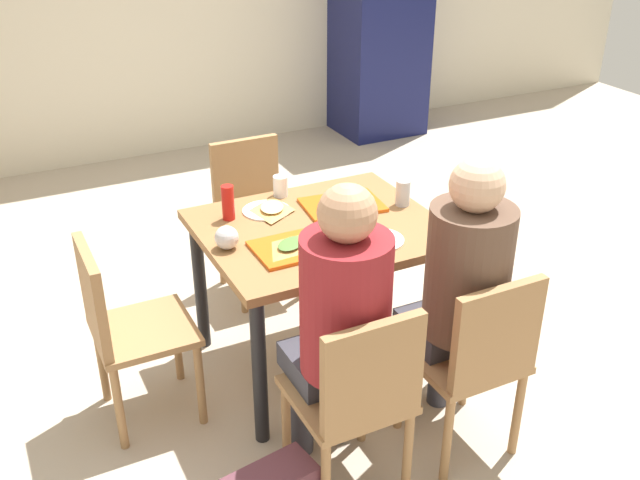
{
  "coord_description": "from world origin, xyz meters",
  "views": [
    {
      "loc": [
        -1.29,
        -2.58,
        2.16
      ],
      "look_at": [
        0.0,
        0.0,
        0.66
      ],
      "focal_mm": 40.98,
      "sensor_mm": 36.0,
      "label": 1
    }
  ],
  "objects_px": {
    "main_table": "(320,245)",
    "plastic_cup_b": "(367,250)",
    "chair_near_left": "(358,394)",
    "paper_plate_center": "(266,210)",
    "chair_far_side": "(253,206)",
    "drink_fridge": "(380,22)",
    "person_in_brown_jacket": "(461,282)",
    "tray_red_near": "(297,247)",
    "soda_can": "(403,193)",
    "foil_bundle": "(227,238)",
    "paper_plate_near_edge": "(378,240)",
    "plastic_cup_a": "(280,186)",
    "pizza_slice_c": "(272,208)",
    "chair_left_end": "(122,322)",
    "person_in_red": "(340,316)",
    "condiment_bottle": "(228,203)",
    "tray_red_far": "(342,205)",
    "pizza_slice_a": "(291,245)",
    "pizza_slice_b": "(340,203)",
    "chair_near_right": "(477,355)"
  },
  "relations": [
    {
      "from": "main_table",
      "to": "plastic_cup_b",
      "type": "height_order",
      "value": "plastic_cup_b"
    },
    {
      "from": "chair_near_left",
      "to": "paper_plate_center",
      "type": "bearing_deg",
      "value": 84.43
    },
    {
      "from": "main_table",
      "to": "chair_far_side",
      "type": "distance_m",
      "value": 0.83
    },
    {
      "from": "paper_plate_center",
      "to": "chair_far_side",
      "type": "bearing_deg",
      "value": 75.03
    },
    {
      "from": "chair_far_side",
      "to": "drink_fridge",
      "type": "xyz_separation_m",
      "value": [
        1.99,
        2.03,
        0.46
      ]
    },
    {
      "from": "chair_far_side",
      "to": "person_in_brown_jacket",
      "type": "relative_size",
      "value": 0.67
    },
    {
      "from": "tray_red_near",
      "to": "plastic_cup_b",
      "type": "bearing_deg",
      "value": -46.56
    },
    {
      "from": "soda_can",
      "to": "foil_bundle",
      "type": "xyz_separation_m",
      "value": [
        -0.88,
        -0.04,
        -0.01
      ]
    },
    {
      "from": "tray_red_near",
      "to": "paper_plate_near_edge",
      "type": "height_order",
      "value": "tray_red_near"
    },
    {
      "from": "plastic_cup_a",
      "to": "drink_fridge",
      "type": "bearing_deg",
      "value": 50.92
    },
    {
      "from": "pizza_slice_c",
      "to": "plastic_cup_a",
      "type": "distance_m",
      "value": 0.19
    },
    {
      "from": "chair_left_end",
      "to": "plastic_cup_b",
      "type": "height_order",
      "value": "chair_left_end"
    },
    {
      "from": "plastic_cup_a",
      "to": "chair_far_side",
      "type": "bearing_deg",
      "value": 86.71
    },
    {
      "from": "main_table",
      "to": "tray_red_near",
      "type": "relative_size",
      "value": 2.88
    },
    {
      "from": "paper_plate_center",
      "to": "soda_can",
      "type": "bearing_deg",
      "value": -20.17
    },
    {
      "from": "person_in_brown_jacket",
      "to": "paper_plate_near_edge",
      "type": "bearing_deg",
      "value": 103.22
    },
    {
      "from": "person_in_red",
      "to": "condiment_bottle",
      "type": "bearing_deg",
      "value": 94.81
    },
    {
      "from": "tray_red_far",
      "to": "person_in_brown_jacket",
      "type": "bearing_deg",
      "value": -84.54
    },
    {
      "from": "paper_plate_near_edge",
      "to": "paper_plate_center",
      "type": "bearing_deg",
      "value": 122.85
    },
    {
      "from": "main_table",
      "to": "paper_plate_near_edge",
      "type": "distance_m",
      "value": 0.3
    },
    {
      "from": "person_in_red",
      "to": "soda_can",
      "type": "bearing_deg",
      "value": 45.18
    },
    {
      "from": "person_in_brown_jacket",
      "to": "tray_red_near",
      "type": "relative_size",
      "value": 3.47
    },
    {
      "from": "pizza_slice_a",
      "to": "soda_can",
      "type": "distance_m",
      "value": 0.67
    },
    {
      "from": "paper_plate_center",
      "to": "pizza_slice_b",
      "type": "relative_size",
      "value": 1.0
    },
    {
      "from": "plastic_cup_b",
      "to": "drink_fridge",
      "type": "relative_size",
      "value": 0.05
    },
    {
      "from": "chair_far_side",
      "to": "plastic_cup_b",
      "type": "xyz_separation_m",
      "value": [
        0.03,
        -1.19,
        0.29
      ]
    },
    {
      "from": "chair_near_right",
      "to": "person_in_red",
      "type": "xyz_separation_m",
      "value": [
        -0.52,
        0.14,
        0.25
      ]
    },
    {
      "from": "tray_red_far",
      "to": "plastic_cup_b",
      "type": "height_order",
      "value": "plastic_cup_b"
    },
    {
      "from": "chair_near_right",
      "to": "soda_can",
      "type": "height_order",
      "value": "soda_can"
    },
    {
      "from": "pizza_slice_b",
      "to": "drink_fridge",
      "type": "distance_m",
      "value": 3.28
    },
    {
      "from": "person_in_brown_jacket",
      "to": "chair_near_left",
      "type": "bearing_deg",
      "value": -164.87
    },
    {
      "from": "chair_far_side",
      "to": "chair_left_end",
      "type": "xyz_separation_m",
      "value": [
        -0.9,
        -0.82,
        0.0
      ]
    },
    {
      "from": "main_table",
      "to": "foil_bundle",
      "type": "bearing_deg",
      "value": -177.16
    },
    {
      "from": "chair_near_left",
      "to": "person_in_red",
      "type": "height_order",
      "value": "person_in_red"
    },
    {
      "from": "tray_red_near",
      "to": "paper_plate_center",
      "type": "bearing_deg",
      "value": 86.24
    },
    {
      "from": "tray_red_near",
      "to": "pizza_slice_a",
      "type": "distance_m",
      "value": 0.03
    },
    {
      "from": "person_in_brown_jacket",
      "to": "tray_red_far",
      "type": "bearing_deg",
      "value": 95.46
    },
    {
      "from": "chair_left_end",
      "to": "person_in_red",
      "type": "height_order",
      "value": "person_in_red"
    },
    {
      "from": "paper_plate_near_edge",
      "to": "condiment_bottle",
      "type": "height_order",
      "value": "condiment_bottle"
    },
    {
      "from": "tray_red_near",
      "to": "chair_far_side",
      "type": "bearing_deg",
      "value": 79.47
    },
    {
      "from": "chair_near_right",
      "to": "paper_plate_near_edge",
      "type": "bearing_deg",
      "value": 100.11
    },
    {
      "from": "chair_near_right",
      "to": "pizza_slice_a",
      "type": "xyz_separation_m",
      "value": [
        -0.47,
        0.67,
        0.27
      ]
    },
    {
      "from": "plastic_cup_a",
      "to": "drink_fridge",
      "type": "distance_m",
      "value": 3.2
    },
    {
      "from": "chair_near_left",
      "to": "person_in_brown_jacket",
      "type": "relative_size",
      "value": 0.67
    },
    {
      "from": "person_in_red",
      "to": "pizza_slice_b",
      "type": "height_order",
      "value": "person_in_red"
    },
    {
      "from": "chair_near_right",
      "to": "paper_plate_near_edge",
      "type": "distance_m",
      "value": 0.64
    },
    {
      "from": "chair_near_right",
      "to": "chair_left_end",
      "type": "bearing_deg",
      "value": 144.71
    },
    {
      "from": "paper_plate_center",
      "to": "foil_bundle",
      "type": "relative_size",
      "value": 2.2
    },
    {
      "from": "pizza_slice_c",
      "to": "plastic_cup_a",
      "type": "xyz_separation_m",
      "value": [
        0.11,
        0.15,
        0.03
      ]
    },
    {
      "from": "chair_near_right",
      "to": "pizza_slice_a",
      "type": "relative_size",
      "value": 3.41
    }
  ]
}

